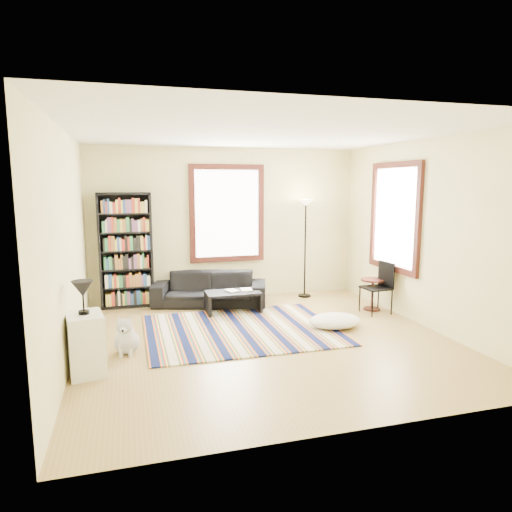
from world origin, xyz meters
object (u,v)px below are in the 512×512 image
object	(u,v)px
floor_cushion	(335,321)
white_cabinet	(86,344)
bookshelf	(126,250)
coffee_table	(233,302)
floor_lamp	(305,249)
dog	(126,334)
sofa	(210,289)
folding_chair	(376,288)
side_table	(372,294)

from	to	relation	value
floor_cushion	white_cabinet	size ratio (longest dim) A/B	1.15
bookshelf	coffee_table	world-z (taller)	bookshelf
floor_lamp	white_cabinet	size ratio (longest dim) A/B	2.66
bookshelf	floor_lamp	size ratio (longest dim) A/B	1.08
dog	floor_lamp	bearing A→B (deg)	40.52
sofa	white_cabinet	distance (m)	3.21
sofa	folding_chair	bearing A→B (deg)	-10.05
coffee_table	folding_chair	size ratio (longest dim) A/B	1.05
floor_lamp	dog	xyz separation A→B (m)	(-3.30, -2.16, -0.68)
sofa	coffee_table	distance (m)	0.69
coffee_table	sofa	bearing A→B (deg)	114.90
bookshelf	floor_cushion	size ratio (longest dim) A/B	2.49
floor_cushion	coffee_table	bearing A→B (deg)	137.16
bookshelf	side_table	bearing A→B (deg)	-18.74
folding_chair	white_cabinet	world-z (taller)	folding_chair
sofa	white_cabinet	bearing A→B (deg)	-109.16
white_cabinet	floor_cushion	bearing A→B (deg)	2.43
floor_cushion	white_cabinet	xyz separation A→B (m)	(-3.46, -0.78, 0.25)
sofa	floor_cushion	bearing A→B (deg)	-32.31
sofa	dog	world-z (taller)	sofa
floor_cushion	folding_chair	bearing A→B (deg)	27.90
side_table	dog	size ratio (longest dim) A/B	1.08
floor_lamp	side_table	size ratio (longest dim) A/B	3.44
floor_cushion	dog	distance (m)	3.03
bookshelf	coffee_table	bearing A→B (deg)	-27.56
sofa	side_table	bearing A→B (deg)	-6.07
bookshelf	floor_cushion	distance (m)	3.76
sofa	bookshelf	bearing A→B (deg)	-174.18
folding_chair	dog	distance (m)	4.09
bookshelf	side_table	distance (m)	4.32
coffee_table	floor_lamp	bearing A→B (deg)	24.47
side_table	dog	xyz separation A→B (m)	(-4.06, -0.97, -0.02)
white_cabinet	dog	distance (m)	0.70
sofa	coffee_table	size ratio (longest dim) A/B	2.21
sofa	floor_lamp	bearing A→B (deg)	19.74
floor_lamp	folding_chair	size ratio (longest dim) A/B	2.16
floor_cushion	folding_chair	size ratio (longest dim) A/B	0.93
coffee_table	floor_cushion	world-z (taller)	coffee_table
sofa	bookshelf	size ratio (longest dim) A/B	0.99
sofa	floor_cushion	distance (m)	2.42
bookshelf	folding_chair	xyz separation A→B (m)	(3.98, -1.56, -0.57)
sofa	folding_chair	size ratio (longest dim) A/B	2.31
dog	sofa	bearing A→B (deg)	62.35
coffee_table	side_table	xyz separation A→B (m)	(2.34, -0.48, 0.09)
bookshelf	floor_lamp	bearing A→B (deg)	-2.98
sofa	coffee_table	world-z (taller)	sofa
folding_chair	dog	size ratio (longest dim) A/B	1.73
coffee_table	folding_chair	bearing A→B (deg)	-16.53
bookshelf	folding_chair	distance (m)	4.32
dog	side_table	bearing A→B (deg)	20.61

